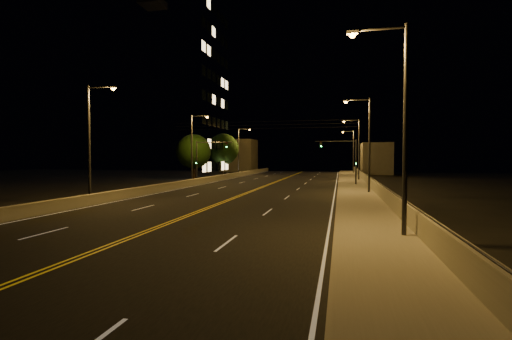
% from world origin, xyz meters
% --- Properties ---
extents(ground, '(160.00, 160.00, 0.00)m').
position_xyz_m(ground, '(0.00, 0.00, 0.00)').
color(ground, black).
rests_on(ground, ground).
extents(road, '(18.00, 120.00, 0.02)m').
position_xyz_m(road, '(0.00, 20.00, 0.01)').
color(road, black).
rests_on(road, ground).
extents(sidewalk, '(3.60, 120.00, 0.30)m').
position_xyz_m(sidewalk, '(10.80, 20.00, 0.15)').
color(sidewalk, gray).
rests_on(sidewalk, ground).
extents(curb, '(0.14, 120.00, 0.15)m').
position_xyz_m(curb, '(8.93, 20.00, 0.07)').
color(curb, gray).
rests_on(curb, ground).
extents(parapet_wall, '(0.30, 120.00, 1.00)m').
position_xyz_m(parapet_wall, '(12.45, 20.00, 0.80)').
color(parapet_wall, gray).
rests_on(parapet_wall, sidewalk).
extents(jersey_barrier, '(0.45, 120.00, 0.83)m').
position_xyz_m(jersey_barrier, '(-9.13, 20.00, 0.42)').
color(jersey_barrier, gray).
rests_on(jersey_barrier, ground).
extents(distant_building_right, '(6.00, 10.00, 6.60)m').
position_xyz_m(distant_building_right, '(16.50, 69.45, 3.30)').
color(distant_building_right, '#6E695C').
rests_on(distant_building_right, ground).
extents(distant_building_left, '(8.00, 8.00, 8.03)m').
position_xyz_m(distant_building_left, '(-16.00, 77.60, 4.01)').
color(distant_building_left, '#6E695C').
rests_on(distant_building_left, ground).
extents(parapet_rail, '(0.06, 120.00, 0.06)m').
position_xyz_m(parapet_rail, '(12.45, 20.00, 1.33)').
color(parapet_rail, black).
rests_on(parapet_rail, parapet_wall).
extents(lane_markings, '(17.32, 116.00, 0.00)m').
position_xyz_m(lane_markings, '(0.00, 19.93, 0.02)').
color(lane_markings, silver).
rests_on(lane_markings, road).
extents(streetlight_0, '(2.55, 0.28, 9.21)m').
position_xyz_m(streetlight_0, '(11.52, 3.41, 5.32)').
color(streetlight_0, '#2D2D33').
rests_on(streetlight_0, ground).
extents(streetlight_1, '(2.55, 0.28, 9.21)m').
position_xyz_m(streetlight_1, '(11.52, 23.35, 5.32)').
color(streetlight_1, '#2D2D33').
rests_on(streetlight_1, ground).
extents(streetlight_2, '(2.55, 0.28, 9.21)m').
position_xyz_m(streetlight_2, '(11.52, 43.52, 5.32)').
color(streetlight_2, '#2D2D33').
rests_on(streetlight_2, ground).
extents(streetlight_3, '(2.55, 0.28, 9.21)m').
position_xyz_m(streetlight_3, '(11.52, 67.55, 5.32)').
color(streetlight_3, '#2D2D33').
rests_on(streetlight_3, ground).
extents(streetlight_4, '(2.55, 0.28, 9.21)m').
position_xyz_m(streetlight_4, '(-9.92, 12.30, 5.32)').
color(streetlight_4, '#2D2D33').
rests_on(streetlight_4, ground).
extents(streetlight_5, '(2.55, 0.28, 9.21)m').
position_xyz_m(streetlight_5, '(-9.92, 32.97, 5.32)').
color(streetlight_5, '#2D2D33').
rests_on(streetlight_5, ground).
extents(streetlight_6, '(2.55, 0.28, 9.21)m').
position_xyz_m(streetlight_6, '(-9.92, 56.23, 5.32)').
color(streetlight_6, '#2D2D33').
rests_on(streetlight_6, ground).
extents(traffic_signal_right, '(5.11, 0.31, 5.79)m').
position_xyz_m(traffic_signal_right, '(9.97, 33.70, 3.69)').
color(traffic_signal_right, '#2D2D33').
rests_on(traffic_signal_right, ground).
extents(traffic_signal_left, '(5.11, 0.31, 5.79)m').
position_xyz_m(traffic_signal_left, '(-8.77, 33.70, 3.69)').
color(traffic_signal_left, '#2D2D33').
rests_on(traffic_signal_left, ground).
extents(overhead_wires, '(22.00, 0.03, 0.83)m').
position_xyz_m(overhead_wires, '(0.00, 29.50, 7.40)').
color(overhead_wires, black).
extents(building_tower, '(24.00, 15.00, 31.97)m').
position_xyz_m(building_tower, '(-24.09, 48.51, 15.41)').
color(building_tower, '#6E695C').
rests_on(building_tower, ground).
extents(tree_0, '(5.24, 5.24, 7.11)m').
position_xyz_m(tree_0, '(-12.67, 39.58, 4.48)').
color(tree_0, black).
rests_on(tree_0, ground).
extents(tree_1, '(4.89, 4.89, 6.62)m').
position_xyz_m(tree_1, '(-15.47, 47.32, 4.17)').
color(tree_1, black).
rests_on(tree_1, ground).
extents(tree_2, '(6.00, 6.00, 8.14)m').
position_xyz_m(tree_2, '(-12.91, 54.85, 5.13)').
color(tree_2, black).
rests_on(tree_2, ground).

